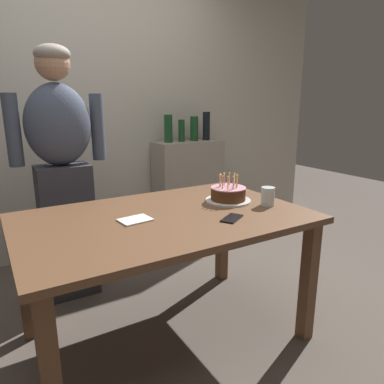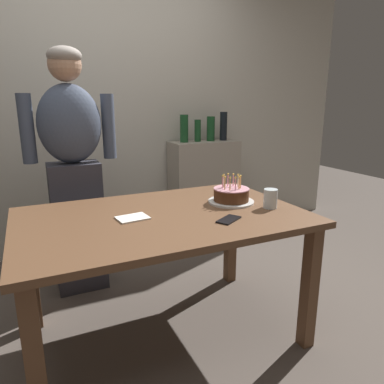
# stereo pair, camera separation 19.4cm
# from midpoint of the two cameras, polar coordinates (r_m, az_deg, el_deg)

# --- Properties ---
(ground_plane) EXTENTS (10.00, 10.00, 0.00)m
(ground_plane) POSITION_cam_midpoint_polar(r_m,az_deg,el_deg) (2.23, -1.62, -22.09)
(ground_plane) COLOR #564C44
(back_wall) EXTENTS (5.20, 0.10, 2.60)m
(back_wall) POSITION_cam_midpoint_polar(r_m,az_deg,el_deg) (3.27, -13.01, 13.67)
(back_wall) COLOR beige
(back_wall) RESTS_ON ground_plane
(dining_table) EXTENTS (1.50, 0.96, 0.74)m
(dining_table) POSITION_cam_midpoint_polar(r_m,az_deg,el_deg) (1.91, -1.76, -6.45)
(dining_table) COLOR brown
(dining_table) RESTS_ON ground_plane
(birthday_cake) EXTENTS (0.27, 0.27, 0.17)m
(birthday_cake) POSITION_cam_midpoint_polar(r_m,az_deg,el_deg) (2.11, 8.98, -0.63)
(birthday_cake) COLOR white
(birthday_cake) RESTS_ON dining_table
(water_glass_near) EXTENTS (0.08, 0.08, 0.11)m
(water_glass_near) POSITION_cam_midpoint_polar(r_m,az_deg,el_deg) (2.05, 15.23, -1.07)
(water_glass_near) COLOR silver
(water_glass_near) RESTS_ON dining_table
(cell_phone) EXTENTS (0.16, 0.14, 0.01)m
(cell_phone) POSITION_cam_midpoint_polar(r_m,az_deg,el_deg) (1.81, 9.04, -4.47)
(cell_phone) COLOR black
(cell_phone) RESTS_ON dining_table
(napkin_stack) EXTENTS (0.17, 0.13, 0.01)m
(napkin_stack) POSITION_cam_midpoint_polar(r_m,az_deg,el_deg) (1.82, -6.59, -4.24)
(napkin_stack) COLOR white
(napkin_stack) RESTS_ON dining_table
(person_man_bearded) EXTENTS (0.61, 0.27, 1.66)m
(person_man_bearded) POSITION_cam_midpoint_polar(r_m,az_deg,el_deg) (2.50, -16.52, 3.46)
(person_man_bearded) COLOR #33333D
(person_man_bearded) RESTS_ON ground_plane
(shelf_cabinet) EXTENTS (0.66, 0.30, 1.23)m
(shelf_cabinet) POSITION_cam_midpoint_polar(r_m,az_deg,el_deg) (3.49, 3.51, 0.64)
(shelf_cabinet) COLOR #9E9384
(shelf_cabinet) RESTS_ON ground_plane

